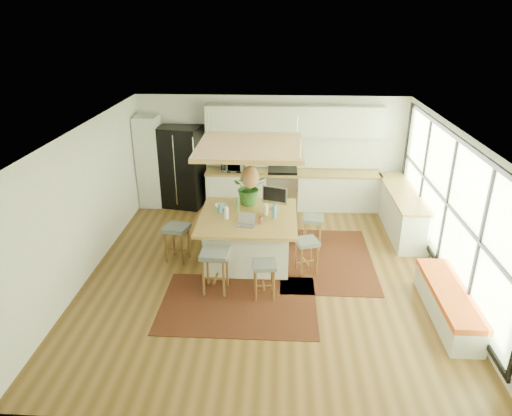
# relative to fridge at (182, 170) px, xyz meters

# --- Properties ---
(floor) EXTENTS (7.00, 7.00, 0.00)m
(floor) POSITION_rel_fridge_xyz_m (2.18, -3.21, -0.93)
(floor) COLOR #563B18
(floor) RESTS_ON ground
(ceiling) EXTENTS (7.00, 7.00, 0.00)m
(ceiling) POSITION_rel_fridge_xyz_m (2.18, -3.21, 1.78)
(ceiling) COLOR white
(ceiling) RESTS_ON ground
(wall_back) EXTENTS (6.50, 0.00, 6.50)m
(wall_back) POSITION_rel_fridge_xyz_m (2.18, 0.29, 0.42)
(wall_back) COLOR silver
(wall_back) RESTS_ON ground
(wall_front) EXTENTS (6.50, 0.00, 6.50)m
(wall_front) POSITION_rel_fridge_xyz_m (2.18, -6.71, 0.42)
(wall_front) COLOR silver
(wall_front) RESTS_ON ground
(wall_left) EXTENTS (0.00, 7.00, 7.00)m
(wall_left) POSITION_rel_fridge_xyz_m (-1.07, -3.21, 0.42)
(wall_left) COLOR silver
(wall_left) RESTS_ON ground
(wall_right) EXTENTS (0.00, 7.00, 7.00)m
(wall_right) POSITION_rel_fridge_xyz_m (5.43, -3.21, 0.42)
(wall_right) COLOR silver
(wall_right) RESTS_ON ground
(window_wall) EXTENTS (0.10, 6.20, 2.60)m
(window_wall) POSITION_rel_fridge_xyz_m (5.40, -3.21, 0.47)
(window_wall) COLOR black
(window_wall) RESTS_ON wall_right
(pantry) EXTENTS (0.55, 0.60, 2.25)m
(pantry) POSITION_rel_fridge_xyz_m (-0.77, -0.03, 0.20)
(pantry) COLOR silver
(pantry) RESTS_ON floor
(back_counter_base) EXTENTS (4.20, 0.60, 0.88)m
(back_counter_base) POSITION_rel_fridge_xyz_m (2.73, -0.03, -0.49)
(back_counter_base) COLOR silver
(back_counter_base) RESTS_ON floor
(back_counter_top) EXTENTS (4.24, 0.64, 0.05)m
(back_counter_top) POSITION_rel_fridge_xyz_m (2.73, -0.03, -0.03)
(back_counter_top) COLOR olive
(back_counter_top) RESTS_ON back_counter_base
(backsplash) EXTENTS (4.20, 0.02, 0.80)m
(backsplash) POSITION_rel_fridge_xyz_m (2.73, 0.27, 0.43)
(backsplash) COLOR white
(backsplash) RESTS_ON wall_back
(upper_cabinets) EXTENTS (4.20, 0.34, 0.70)m
(upper_cabinets) POSITION_rel_fridge_xyz_m (2.73, 0.11, 1.22)
(upper_cabinets) COLOR silver
(upper_cabinets) RESTS_ON wall_back
(range) EXTENTS (0.76, 0.62, 1.00)m
(range) POSITION_rel_fridge_xyz_m (2.48, -0.03, -0.43)
(range) COLOR #A5A5AA
(range) RESTS_ON floor
(right_counter_base) EXTENTS (0.60, 2.50, 0.88)m
(right_counter_base) POSITION_rel_fridge_xyz_m (5.11, -1.21, -0.49)
(right_counter_base) COLOR silver
(right_counter_base) RESTS_ON floor
(right_counter_top) EXTENTS (0.64, 2.54, 0.05)m
(right_counter_top) POSITION_rel_fridge_xyz_m (5.11, -1.21, -0.03)
(right_counter_top) COLOR olive
(right_counter_top) RESTS_ON right_counter_base
(window_bench) EXTENTS (0.52, 2.00, 0.50)m
(window_bench) POSITION_rel_fridge_xyz_m (5.13, -4.41, -0.68)
(window_bench) COLOR silver
(window_bench) RESTS_ON floor
(ceiling_panel) EXTENTS (1.86, 1.86, 0.80)m
(ceiling_panel) POSITION_rel_fridge_xyz_m (1.88, -2.81, 1.12)
(ceiling_panel) COLOR olive
(ceiling_panel) RESTS_ON ceiling
(rug_near) EXTENTS (2.60, 1.80, 0.01)m
(rug_near) POSITION_rel_fridge_xyz_m (1.77, -4.26, -0.92)
(rug_near) COLOR black
(rug_near) RESTS_ON floor
(rug_right) EXTENTS (1.80, 2.60, 0.01)m
(rug_right) POSITION_rel_fridge_xyz_m (3.36, -2.64, -0.92)
(rug_right) COLOR black
(rug_right) RESTS_ON floor
(fridge) EXTENTS (1.13, 0.95, 2.00)m
(fridge) POSITION_rel_fridge_xyz_m (0.00, 0.00, 0.00)
(fridge) COLOR black
(fridge) RESTS_ON floor
(island) EXTENTS (1.85, 1.85, 0.93)m
(island) POSITION_rel_fridge_xyz_m (1.82, -2.70, -0.46)
(island) COLOR olive
(island) RESTS_ON floor
(stool_near_left) EXTENTS (0.49, 0.49, 0.78)m
(stool_near_left) POSITION_rel_fridge_xyz_m (1.34, -3.86, -0.57)
(stool_near_left) COLOR #51575A
(stool_near_left) RESTS_ON floor
(stool_near_right) EXTENTS (0.43, 0.43, 0.66)m
(stool_near_right) POSITION_rel_fridge_xyz_m (2.18, -3.99, -0.57)
(stool_near_right) COLOR #51575A
(stool_near_right) RESTS_ON floor
(stool_right_front) EXTENTS (0.50, 0.50, 0.67)m
(stool_right_front) POSITION_rel_fridge_xyz_m (2.94, -3.13, -0.57)
(stool_right_front) COLOR #51575A
(stool_right_front) RESTS_ON floor
(stool_right_back) EXTENTS (0.45, 0.45, 0.68)m
(stool_right_back) POSITION_rel_fridge_xyz_m (3.11, -2.13, -0.57)
(stool_right_back) COLOR #51575A
(stool_right_back) RESTS_ON floor
(stool_left_side) EXTENTS (0.53, 0.53, 0.74)m
(stool_left_side) POSITION_rel_fridge_xyz_m (0.45, -2.82, -0.57)
(stool_left_side) COLOR #51575A
(stool_left_side) RESTS_ON floor
(laptop) EXTENTS (0.36, 0.38, 0.23)m
(laptop) POSITION_rel_fridge_xyz_m (1.81, -3.15, 0.12)
(laptop) COLOR #A5A5AA
(laptop) RESTS_ON island
(monitor) EXTENTS (0.54, 0.33, 0.48)m
(monitor) POSITION_rel_fridge_xyz_m (2.32, -2.35, 0.26)
(monitor) COLOR #A5A5AA
(monitor) RESTS_ON island
(microwave) EXTENTS (0.55, 0.33, 0.36)m
(microwave) POSITION_rel_fridge_xyz_m (1.26, -0.02, 0.18)
(microwave) COLOR #A5A5AA
(microwave) RESTS_ON back_counter_top
(island_plant) EXTENTS (0.76, 0.82, 0.57)m
(island_plant) POSITION_rel_fridge_xyz_m (1.82, -2.08, 0.29)
(island_plant) COLOR #1E4C19
(island_plant) RESTS_ON island
(island_bowl) EXTENTS (0.29, 0.29, 0.06)m
(island_bowl) POSITION_rel_fridge_xyz_m (1.26, -2.33, 0.03)
(island_bowl) COLOR white
(island_bowl) RESTS_ON island
(island_bottle_0) EXTENTS (0.07, 0.07, 0.19)m
(island_bottle_0) POSITION_rel_fridge_xyz_m (1.27, -2.60, 0.10)
(island_bottle_0) COLOR #3697D9
(island_bottle_0) RESTS_ON island
(island_bottle_1) EXTENTS (0.07, 0.07, 0.19)m
(island_bottle_1) POSITION_rel_fridge_xyz_m (1.42, -2.85, 0.10)
(island_bottle_1) COLOR white
(island_bottle_1) RESTS_ON island
(island_bottle_2) EXTENTS (0.07, 0.07, 0.19)m
(island_bottle_2) POSITION_rel_fridge_xyz_m (2.07, -3.00, 0.10)
(island_bottle_2) COLOR #A43D36
(island_bottle_2) RESTS_ON island
(island_bottle_3) EXTENTS (0.07, 0.07, 0.19)m
(island_bottle_3) POSITION_rel_fridge_xyz_m (2.17, -2.65, 0.10)
(island_bottle_3) COLOR white
(island_bottle_3) RESTS_ON island
(island_bottle_4) EXTENTS (0.07, 0.07, 0.19)m
(island_bottle_4) POSITION_rel_fridge_xyz_m (1.62, -2.45, 0.10)
(island_bottle_4) COLOR #4F7546
(island_bottle_4) RESTS_ON island
(island_bottle_5) EXTENTS (0.07, 0.07, 0.19)m
(island_bottle_5) POSITION_rel_fridge_xyz_m (2.32, -2.80, 0.10)
(island_bottle_5) COLOR #3697D9
(island_bottle_5) RESTS_ON island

